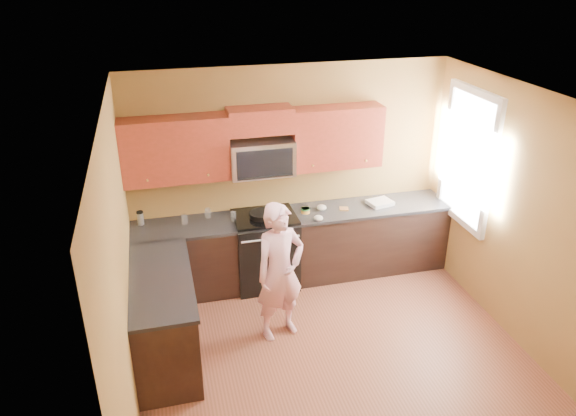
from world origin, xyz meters
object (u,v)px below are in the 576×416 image
object	(u,v)px
frying_pan	(262,217)
butter_tub	(305,213)
travel_mug	(141,224)
stove	(265,250)
microwave	(262,174)
woman	(280,272)

from	to	relation	value
frying_pan	butter_tub	world-z (taller)	frying_pan
frying_pan	travel_mug	distance (m)	1.44
stove	frying_pan	world-z (taller)	frying_pan
microwave	butter_tub	bearing A→B (deg)	-11.83
stove	travel_mug	xyz separation A→B (m)	(-1.46, 0.19, 0.45)
travel_mug	stove	bearing A→B (deg)	-7.34
stove	frying_pan	xyz separation A→B (m)	(-0.04, -0.03, 0.47)
stove	frying_pan	bearing A→B (deg)	-144.92
microwave	travel_mug	world-z (taller)	microwave
stove	butter_tub	world-z (taller)	butter_tub
woman	frying_pan	bearing A→B (deg)	71.17
microwave	butter_tub	world-z (taller)	microwave
frying_pan	microwave	bearing A→B (deg)	60.65
woman	frying_pan	xyz separation A→B (m)	(0.02, 1.02, 0.16)
frying_pan	travel_mug	size ratio (longest dim) A/B	3.02
frying_pan	stove	bearing A→B (deg)	21.18
frying_pan	travel_mug	bearing A→B (deg)	157.35
stove	travel_mug	world-z (taller)	travel_mug
microwave	frying_pan	size ratio (longest dim) A/B	1.48
microwave	woman	size ratio (longest dim) A/B	0.48
microwave	frying_pan	distance (m)	0.53
frying_pan	travel_mug	world-z (taller)	travel_mug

